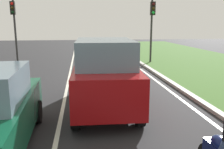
{
  "coord_description": "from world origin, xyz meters",
  "views": [
    {
      "loc": [
        -0.06,
        1.14,
        2.76
      ],
      "look_at": [
        0.9,
        8.47,
        1.2
      ],
      "focal_mm": 38.72,
      "sensor_mm": 36.0,
      "label": 1
    }
  ],
  "objects": [
    {
      "name": "lane_line_right_edge",
      "position": [
        3.6,
        14.0,
        0.0
      ],
      "size": [
        0.12,
        32.0,
        0.01
      ],
      "primitive_type": "cube",
      "color": "silver",
      "rests_on": "ground"
    },
    {
      "name": "traffic_light_overhead_left",
      "position": [
        -4.67,
        19.31,
        3.08
      ],
      "size": [
        0.32,
        0.5,
        4.58
      ],
      "color": "#2D2D2D",
      "rests_on": "ground"
    },
    {
      "name": "car_suv_ahead",
      "position": [
        0.68,
        8.74,
        1.17
      ],
      "size": [
        2.12,
        4.57,
        2.28
      ],
      "rotation": [
        0.0,
        0.0,
        -0.04
      ],
      "color": "maroon",
      "rests_on": "ground"
    },
    {
      "name": "lane_line_center",
      "position": [
        -0.7,
        14.0,
        0.0
      ],
      "size": [
        0.12,
        32.0,
        0.01
      ],
      "primitive_type": "cube",
      "color": "silver",
      "rests_on": "ground"
    },
    {
      "name": "curb_right",
      "position": [
        4.1,
        14.0,
        0.06
      ],
      "size": [
        0.24,
        48.0,
        0.12
      ],
      "primitive_type": "cube",
      "color": "#9E9B93",
      "rests_on": "ground"
    },
    {
      "name": "ground_plane",
      "position": [
        0.0,
        14.0,
        0.0
      ],
      "size": [
        60.0,
        60.0,
        0.0
      ],
      "primitive_type": "plane",
      "color": "#262628"
    },
    {
      "name": "traffic_light_near_right",
      "position": [
        4.93,
        17.84,
        3.03
      ],
      "size": [
        0.32,
        0.5,
        4.46
      ],
      "color": "#2D2D2D",
      "rests_on": "ground"
    }
  ]
}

